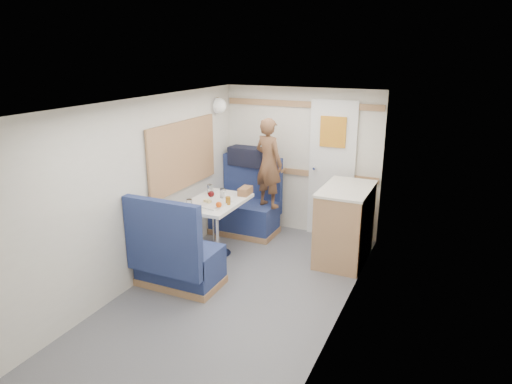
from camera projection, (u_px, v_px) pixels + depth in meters
The scene contains 28 objects.
floor at pixel (225, 305), 4.60m from camera, with size 4.50×4.50×0.00m, color #515156.
ceiling at pixel (220, 105), 4.01m from camera, with size 4.50×4.50×0.00m, color silver.
wall_back at pixel (301, 161), 6.26m from camera, with size 2.20×0.02×2.00m, color silver.
wall_left at pixel (129, 197), 4.74m from camera, with size 0.02×4.50×2.00m, color silver.
wall_right at pixel (337, 230), 3.87m from camera, with size 0.02×4.50×2.00m, color silver.
oak_trim_low at pixel (300, 172), 6.29m from camera, with size 2.15×0.02×0.08m, color #936742.
oak_trim_high at pixel (302, 104), 6.01m from camera, with size 2.15×0.02×0.08m, color #936742.
side_window at pixel (183, 155), 5.53m from camera, with size 0.04×1.30×0.72m, color #9AA58C.
rear_door at pixel (332, 167), 6.06m from camera, with size 0.62×0.12×1.86m.
dinette_table at pixel (215, 213), 5.56m from camera, with size 0.62×0.92×0.72m.
bench_far at pixel (246, 211), 6.39m from camera, with size 0.90×0.59×1.05m.
bench_near at pixel (177, 261), 4.89m from camera, with size 0.90×0.59×1.05m.
ledge at pixel (254, 167), 6.44m from camera, with size 0.90×0.14×0.04m, color #936742.
dome_light at pixel (219, 106), 6.10m from camera, with size 0.20×0.20×0.20m, color white.
galley_counter at pixel (345, 223), 5.49m from camera, with size 0.57×0.92×0.92m.
person at pixel (269, 163), 5.98m from camera, with size 0.43×0.28×1.19m, color brown.
duffel_bag at pixel (248, 156), 6.43m from camera, with size 0.54×0.26×0.26m, color black.
tray at pixel (214, 204), 5.38m from camera, with size 0.29×0.38×0.02m, color silver.
orange_fruit at pixel (219, 205), 5.21m from camera, with size 0.07×0.07×0.07m, color #EB4F0A.
cheese_block at pixel (208, 201), 5.39m from camera, with size 0.09×0.05×0.03m, color #DAD37E.
wine_glass at pixel (211, 195), 5.34m from camera, with size 0.08×0.08×0.17m.
tumbler_left at pixel (189, 204), 5.22m from camera, with size 0.07×0.07×0.11m, color white.
tumbler_mid at pixel (210, 189), 5.76m from camera, with size 0.07×0.07×0.12m, color white.
tumbler_right at pixel (223, 193), 5.60m from camera, with size 0.07×0.07×0.12m, color white.
beer_glass at pixel (228, 201), 5.37m from camera, with size 0.06×0.06×0.09m, color brown.
pepper_grinder at pixel (224, 195), 5.60m from camera, with size 0.03×0.03×0.09m, color black.
salt_grinder at pixel (224, 195), 5.58m from camera, with size 0.04×0.04×0.09m, color silver.
bread_loaf at pixel (245, 191), 5.74m from camera, with size 0.12×0.23×0.09m, color brown.
Camera 1 is at (1.96, -3.56, 2.46)m, focal length 32.00 mm.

